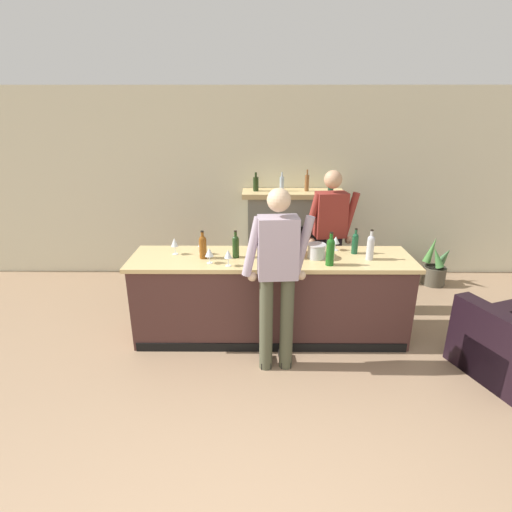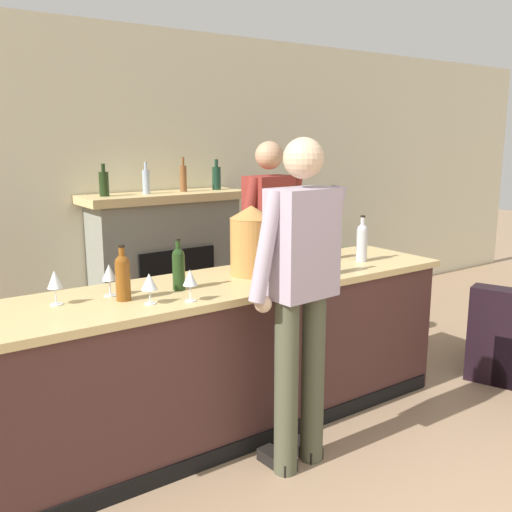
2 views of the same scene
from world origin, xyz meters
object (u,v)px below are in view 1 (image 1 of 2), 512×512
at_px(fireplace_stone, 292,235).
at_px(wine_bottle_merlot_tall, 236,245).
at_px(copper_dispenser, 287,236).
at_px(wine_bottle_riesling_slim, 370,246).
at_px(ice_bucket_steel, 316,251).
at_px(wine_bottle_rose_blush, 355,242).
at_px(wine_glass_front_right, 228,254).
at_px(wine_glass_near_bucket, 202,243).
at_px(wine_glass_front_left, 336,240).
at_px(wine_bottle_port_short, 203,246).
at_px(wine_glass_back_row, 175,243).
at_px(person_customer, 277,274).
at_px(person_bartender, 329,237).
at_px(potted_plant_corner, 435,268).
at_px(wine_bottle_burgundy_dark, 330,250).
at_px(wine_glass_by_dispenser, 209,252).

relative_size(fireplace_stone, wine_bottle_merlot_tall, 5.54).
xyz_separation_m(copper_dispenser, wine_bottle_riesling_slim, (0.86, -0.12, -0.08)).
bearing_deg(wine_bottle_merlot_tall, ice_bucket_steel, -0.82).
xyz_separation_m(wine_bottle_rose_blush, wine_glass_front_right, (-1.35, -0.38, -0.00)).
bearing_deg(wine_glass_near_bucket, fireplace_stone, 54.87).
bearing_deg(wine_glass_front_left, wine_bottle_port_short, -169.85).
bearing_deg(wine_bottle_merlot_tall, copper_dispenser, 6.87).
height_order(fireplace_stone, wine_glass_front_left, fireplace_stone).
relative_size(wine_glass_back_row, wine_glass_front_right, 1.07).
bearing_deg(wine_glass_front_left, person_customer, -129.91).
bearing_deg(wine_bottle_merlot_tall, person_bartender, 29.53).
bearing_deg(potted_plant_corner, ice_bucket_steel, -143.65).
bearing_deg(wine_bottle_riesling_slim, wine_bottle_port_short, 179.03).
xyz_separation_m(copper_dispenser, wine_glass_near_bucket, (-0.92, 0.03, -0.09)).
distance_m(person_bartender, wine_glass_near_bucket, 1.56).
height_order(person_customer, person_bartender, person_customer).
distance_m(wine_bottle_burgundy_dark, wine_glass_front_right, 1.03).
height_order(potted_plant_corner, wine_bottle_riesling_slim, wine_bottle_riesling_slim).
bearing_deg(wine_glass_front_left, wine_glass_by_dispenser, -163.39).
xyz_separation_m(ice_bucket_steel, wine_glass_front_right, (-0.92, -0.24, 0.05)).
bearing_deg(fireplace_stone, wine_bottle_riesling_slim, -68.85).
xyz_separation_m(wine_glass_by_dispenser, wine_glass_front_right, (0.20, -0.08, 0.01)).
bearing_deg(person_customer, wine_bottle_burgundy_dark, 34.02).
relative_size(copper_dispenser, wine_glass_front_right, 2.54).
bearing_deg(wine_glass_back_row, wine_bottle_merlot_tall, -8.05).
bearing_deg(wine_bottle_port_short, person_customer, -36.42).
xyz_separation_m(person_bartender, copper_dispenser, (-0.55, -0.56, 0.19)).
distance_m(wine_bottle_merlot_tall, wine_glass_front_left, 1.12).
bearing_deg(wine_bottle_rose_blush, ice_bucket_steel, -161.88).
bearing_deg(person_customer, ice_bucket_steel, 52.51).
bearing_deg(wine_glass_front_left, copper_dispenser, -163.04).
xyz_separation_m(person_customer, wine_glass_front_right, (-0.48, 0.34, 0.07)).
height_order(wine_glass_by_dispenser, wine_glass_back_row, wine_glass_back_row).
xyz_separation_m(potted_plant_corner, wine_glass_front_left, (-1.73, -1.21, 0.82)).
bearing_deg(wine_bottle_port_short, wine_glass_back_row, 159.73).
height_order(wine_glass_back_row, wine_glass_front_left, wine_glass_back_row).
distance_m(wine_glass_by_dispenser, wine_glass_near_bucket, 0.29).
height_order(person_customer, wine_bottle_port_short, person_customer).
xyz_separation_m(potted_plant_corner, wine_glass_back_row, (-3.50, -1.35, 0.84)).
relative_size(fireplace_stone, person_bartender, 0.92).
relative_size(person_bartender, wine_glass_front_left, 11.09).
xyz_separation_m(wine_bottle_rose_blush, wine_bottle_riesling_slim, (0.12, -0.18, 0.02)).
bearing_deg(wine_glass_near_bucket, wine_bottle_riesling_slim, -4.91).
height_order(wine_bottle_port_short, wine_glass_by_dispenser, wine_bottle_port_short).
bearing_deg(potted_plant_corner, wine_bottle_riesling_slim, -133.61).
bearing_deg(wine_bottle_burgundy_dark, wine_glass_near_bucket, 166.72).
height_order(copper_dispenser, wine_bottle_port_short, copper_dispenser).
xyz_separation_m(wine_bottle_riesling_slim, wine_glass_back_row, (-2.07, 0.15, -0.01)).
bearing_deg(wine_glass_by_dispenser, person_bartender, 30.30).
distance_m(wine_bottle_rose_blush, wine_glass_back_row, 1.95).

